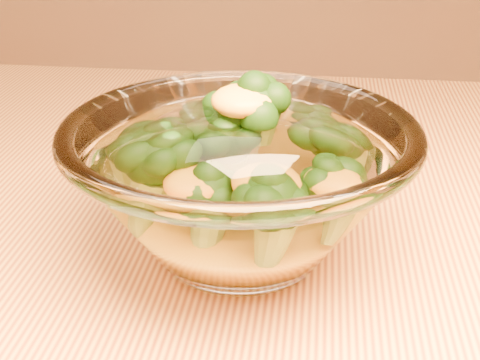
% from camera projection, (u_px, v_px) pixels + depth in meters
% --- Properties ---
extents(table, '(1.20, 0.80, 0.75)m').
position_uv_depth(table, '(168.00, 334.00, 0.55)').
color(table, '#C28B3A').
rests_on(table, ground).
extents(glass_bowl, '(0.23, 0.23, 0.10)m').
position_uv_depth(glass_bowl, '(240.00, 187.00, 0.45)').
color(glass_bowl, white).
rests_on(glass_bowl, table).
extents(cheese_sauce, '(0.12, 0.12, 0.03)m').
position_uv_depth(cheese_sauce, '(240.00, 216.00, 0.46)').
color(cheese_sauce, orange).
rests_on(cheese_sauce, glass_bowl).
extents(broccoli_heap, '(0.16, 0.16, 0.09)m').
position_uv_depth(broccoli_heap, '(236.00, 159.00, 0.45)').
color(broccoli_heap, black).
rests_on(broccoli_heap, cheese_sauce).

